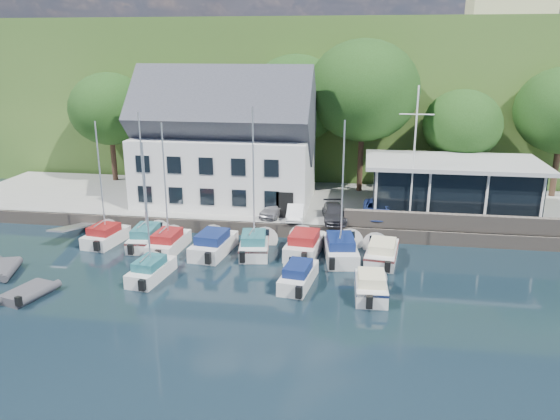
# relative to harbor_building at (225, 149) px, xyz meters

# --- Properties ---
(ground) EXTENTS (180.00, 180.00, 0.00)m
(ground) POSITION_rel_harbor_building_xyz_m (7.00, -16.50, -5.35)
(ground) COLOR black
(ground) RESTS_ON ground
(quay) EXTENTS (60.00, 13.00, 1.00)m
(quay) POSITION_rel_harbor_building_xyz_m (7.00, 1.00, -4.85)
(quay) COLOR gray
(quay) RESTS_ON ground
(quay_face) EXTENTS (60.00, 0.30, 1.00)m
(quay_face) POSITION_rel_harbor_building_xyz_m (7.00, -5.50, -4.85)
(quay_face) COLOR #63594F
(quay_face) RESTS_ON ground
(hillside) EXTENTS (160.00, 75.00, 16.00)m
(hillside) POSITION_rel_harbor_building_xyz_m (7.00, 45.50, 2.65)
(hillside) COLOR #365A21
(hillside) RESTS_ON ground
(field_patch) EXTENTS (50.00, 30.00, 0.30)m
(field_patch) POSITION_rel_harbor_building_xyz_m (15.00, 53.50, 10.80)
(field_patch) COLOR #5C6331
(field_patch) RESTS_ON hillside
(harbor_building) EXTENTS (14.40, 8.20, 8.70)m
(harbor_building) POSITION_rel_harbor_building_xyz_m (0.00, 0.00, 0.00)
(harbor_building) COLOR silver
(harbor_building) RESTS_ON quay
(club_pavilion) EXTENTS (13.20, 7.20, 4.10)m
(club_pavilion) POSITION_rel_harbor_building_xyz_m (18.00, -0.50, -2.30)
(club_pavilion) COLOR black
(club_pavilion) RESTS_ON quay
(seawall) EXTENTS (18.00, 0.50, 1.20)m
(seawall) POSITION_rel_harbor_building_xyz_m (19.00, -5.10, -3.75)
(seawall) COLOR #63594F
(seawall) RESTS_ON quay
(gangway) EXTENTS (1.20, 6.00, 1.40)m
(gangway) POSITION_rel_harbor_building_xyz_m (-9.50, -7.50, -5.35)
(gangway) COLOR silver
(gangway) RESTS_ON ground
(car_silver) EXTENTS (2.12, 3.61, 1.15)m
(car_silver) POSITION_rel_harbor_building_xyz_m (4.62, -3.60, -3.77)
(car_silver) COLOR #9D9DA1
(car_silver) RESTS_ON quay
(car_white) EXTENTS (1.46, 3.62, 1.17)m
(car_white) POSITION_rel_harbor_building_xyz_m (6.34, -4.06, -3.77)
(car_white) COLOR silver
(car_white) RESTS_ON quay
(car_dgrey) EXTENTS (2.20, 4.22, 1.17)m
(car_dgrey) POSITION_rel_harbor_building_xyz_m (9.22, -4.08, -3.77)
(car_dgrey) COLOR #2B2B30
(car_dgrey) RESTS_ON quay
(car_blue) EXTENTS (1.90, 4.24, 1.42)m
(car_blue) POSITION_rel_harbor_building_xyz_m (12.35, -3.06, -3.64)
(car_blue) COLOR #304793
(car_blue) RESTS_ON quay
(flagpole) EXTENTS (2.37, 0.20, 9.89)m
(flagpole) POSITION_rel_harbor_building_xyz_m (14.72, -3.73, 0.59)
(flagpole) COLOR silver
(flagpole) RESTS_ON quay
(tree_0) EXTENTS (7.43, 7.43, 10.16)m
(tree_0) POSITION_rel_harbor_building_xyz_m (-12.46, 5.47, 0.73)
(tree_0) COLOR #17320F
(tree_0) RESTS_ON quay
(tree_1) EXTENTS (7.25, 7.25, 9.90)m
(tree_1) POSITION_rel_harbor_building_xyz_m (-5.80, 5.66, 0.60)
(tree_1) COLOR #17320F
(tree_1) RESTS_ON quay
(tree_2) EXTENTS (8.64, 8.64, 11.81)m
(tree_2) POSITION_rel_harbor_building_xyz_m (4.99, 6.25, 1.55)
(tree_2) COLOR #17320F
(tree_2) RESTS_ON quay
(tree_3) EXTENTS (9.59, 9.59, 13.11)m
(tree_3) POSITION_rel_harbor_building_xyz_m (10.93, 5.06, 2.20)
(tree_3) COLOR #17320F
(tree_3) RESTS_ON quay
(tree_4) EXTENTS (6.61, 6.61, 9.03)m
(tree_4) POSITION_rel_harbor_building_xyz_m (19.34, 5.14, 0.17)
(tree_4) COLOR #17320F
(tree_4) RESTS_ON quay
(boat_r1_0) EXTENTS (2.77, 5.43, 8.58)m
(boat_r1_0) POSITION_rel_harbor_building_xyz_m (-6.63, -8.73, -1.06)
(boat_r1_0) COLOR silver
(boat_r1_0) RESTS_ON ground
(boat_r1_1) EXTENTS (2.35, 6.58, 8.64)m
(boat_r1_1) POSITION_rel_harbor_building_xyz_m (-3.63, -8.50, -1.03)
(boat_r1_1) COLOR silver
(boat_r1_1) RESTS_ON ground
(boat_r1_2) EXTENTS (2.21, 6.13, 8.83)m
(boat_r1_2) POSITION_rel_harbor_building_xyz_m (-1.74, -9.39, -0.93)
(boat_r1_2) COLOR silver
(boat_r1_2) RESTS_ON ground
(boat_r1_3) EXTENTS (2.92, 6.56, 1.57)m
(boat_r1_3) POSITION_rel_harbor_building_xyz_m (1.44, -9.41, -4.56)
(boat_r1_3) COLOR silver
(boat_r1_3) RESTS_ON ground
(boat_r1_4) EXTENTS (2.89, 6.13, 9.12)m
(boat_r1_4) POSITION_rel_harbor_building_xyz_m (4.16, -8.98, -0.79)
(boat_r1_4) COLOR silver
(boat_r1_4) RESTS_ON ground
(boat_r1_5) EXTENTS (2.85, 6.41, 1.57)m
(boat_r1_5) POSITION_rel_harbor_building_xyz_m (7.51, -8.51, -4.56)
(boat_r1_5) COLOR silver
(boat_r1_5) RESTS_ON ground
(boat_r1_6) EXTENTS (3.17, 7.14, 9.60)m
(boat_r1_6) POSITION_rel_harbor_building_xyz_m (9.95, -8.93, -0.55)
(boat_r1_6) COLOR silver
(boat_r1_6) RESTS_ON ground
(boat_r1_7) EXTENTS (2.78, 6.35, 1.39)m
(boat_r1_7) POSITION_rel_harbor_building_xyz_m (12.65, -8.99, -4.66)
(boat_r1_7) COLOR silver
(boat_r1_7) RESTS_ON ground
(boat_r2_1) EXTENTS (2.38, 5.63, 8.21)m
(boat_r2_1) POSITION_rel_harbor_building_xyz_m (-1.16, -14.05, -1.25)
(boat_r2_1) COLOR silver
(boat_r2_1) RESTS_ON ground
(boat_r2_3) EXTENTS (2.46, 5.95, 1.40)m
(boat_r2_3) POSITION_rel_harbor_building_xyz_m (7.71, -13.56, -4.65)
(boat_r2_3) COLOR silver
(boat_r2_3) RESTS_ON ground
(boat_r2_4) EXTENTS (2.10, 5.14, 1.45)m
(boat_r2_4) POSITION_rel_harbor_building_xyz_m (11.91, -14.46, -4.62)
(boat_r2_4) COLOR silver
(boat_r2_4) RESTS_ON ground
(dinghy_0) EXTENTS (2.83, 3.68, 0.76)m
(dinghy_0) POSITION_rel_harbor_building_xyz_m (-10.57, -14.79, -4.97)
(dinghy_0) COLOR #3A3A3F
(dinghy_0) RESTS_ON ground
(dinghy_1) EXTENTS (2.63, 3.50, 0.73)m
(dinghy_1) POSITION_rel_harbor_building_xyz_m (-7.01, -17.58, -4.99)
(dinghy_1) COLOR #3A3A3F
(dinghy_1) RESTS_ON ground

